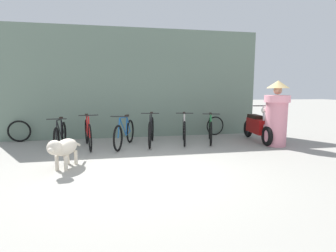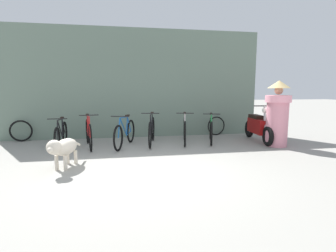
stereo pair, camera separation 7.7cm
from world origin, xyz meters
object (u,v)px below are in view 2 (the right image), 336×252
at_px(bicycle_2, 125,133).
at_px(bicycle_3, 152,131).
at_px(spare_tire_left, 21,131).
at_px(bicycle_0, 61,135).
at_px(bicycle_4, 185,130).
at_px(bicycle_5, 211,130).
at_px(spare_tire_right, 216,126).
at_px(stray_dog, 64,148).
at_px(person_in_robes, 277,113).
at_px(motorcycle, 258,127).
at_px(bicycle_1, 89,133).

height_order(bicycle_2, bicycle_3, bicycle_3).
height_order(bicycle_3, spare_tire_left, bicycle_3).
relative_size(bicycle_0, bicycle_4, 1.03).
relative_size(bicycle_5, spare_tire_right, 2.52).
bearing_deg(bicycle_5, spare_tire_left, -83.06).
bearing_deg(stray_dog, person_in_robes, 117.61).
distance_m(bicycle_0, bicycle_2, 1.64).
relative_size(bicycle_4, spare_tire_right, 2.61).
bearing_deg(motorcycle, bicycle_2, -83.54).
bearing_deg(stray_dog, spare_tire_left, -133.63).
relative_size(bicycle_0, stray_dog, 1.37).
relative_size(bicycle_5, spare_tire_left, 2.48).
relative_size(bicycle_0, spare_tire_right, 2.69).
xyz_separation_m(stray_dog, spare_tire_left, (-1.75, 2.93, -0.09)).
distance_m(motorcycle, spare_tire_right, 1.45).
distance_m(person_in_robes, spare_tire_right, 2.16).
xyz_separation_m(bicycle_2, stray_dog, (-1.18, -1.74, 0.05)).
xyz_separation_m(bicycle_0, motorcycle, (5.41, -0.19, 0.09)).
relative_size(bicycle_1, stray_dog, 1.38).
distance_m(bicycle_2, spare_tire_right, 3.20).
bearing_deg(spare_tire_left, bicycle_4, -12.74).
bearing_deg(bicycle_2, bicycle_4, 114.01).
relative_size(bicycle_4, motorcycle, 0.87).
bearing_deg(motorcycle, stray_dog, -64.20).
bearing_deg(bicycle_3, bicycle_0, -79.85).
xyz_separation_m(bicycle_5, spare_tire_left, (-5.35, 1.06, -0.04)).
height_order(bicycle_4, spare_tire_left, bicycle_4).
height_order(bicycle_0, bicycle_2, bicycle_2).
bearing_deg(motorcycle, bicycle_1, -84.38).
distance_m(bicycle_1, bicycle_2, 0.93).
distance_m(stray_dog, spare_tire_left, 3.42).
bearing_deg(motorcycle, bicycle_5, -88.97).
xyz_separation_m(bicycle_5, person_in_robes, (1.55, -0.77, 0.53)).
bearing_deg(bicycle_2, bicycle_5, 111.70).
bearing_deg(bicycle_5, bicycle_1, -70.77).
bearing_deg(person_in_robes, spare_tire_left, -5.65).
bearing_deg(bicycle_5, spare_tire_right, 170.48).
bearing_deg(bicycle_0, bicycle_2, 81.58).
height_order(bicycle_3, bicycle_4, bicycle_3).
distance_m(bicycle_4, stray_dog, 3.41).
height_order(bicycle_1, bicycle_3, bicycle_3).
distance_m(bicycle_1, person_in_robes, 4.96).
bearing_deg(spare_tire_left, spare_tire_right, 0.01).
height_order(person_in_robes, spare_tire_left, person_in_robes).
bearing_deg(bicycle_0, bicycle_5, 87.42).
bearing_deg(bicycle_4, bicycle_1, -75.07).
distance_m(bicycle_3, bicycle_4, 0.93).
xyz_separation_m(bicycle_2, bicycle_5, (2.41, 0.13, 0.00)).
bearing_deg(spare_tire_left, stray_dog, -59.16).
height_order(stray_dog, spare_tire_right, same).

